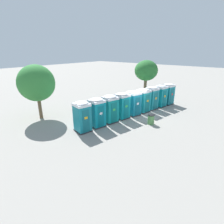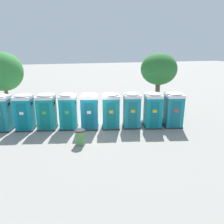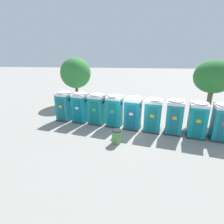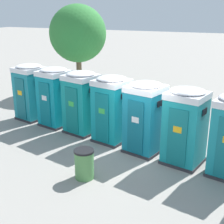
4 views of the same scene
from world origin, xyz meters
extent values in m
plane|color=gray|center=(0.00, 0.00, 0.00)|extent=(120.00, 120.00, 0.00)
cube|color=#2D2D33|center=(-5.82, 1.39, 0.05)|extent=(1.38, 1.41, 0.10)
cube|color=teal|center=(-5.82, 1.39, 1.15)|extent=(1.32, 1.35, 2.10)
cube|color=#11636F|center=(-5.94, 0.81, 1.07)|extent=(0.60, 0.16, 1.85)
cube|color=yellow|center=(-5.95, 0.80, 1.35)|extent=(0.28, 0.07, 0.20)
cube|color=black|center=(-5.27, 1.27, 1.89)|extent=(0.10, 0.36, 0.20)
cube|color=white|center=(-5.82, 1.39, 2.30)|extent=(1.36, 1.39, 0.20)
ellipsoid|color=white|center=(-5.82, 1.39, 2.45)|extent=(1.29, 1.32, 0.18)
cube|color=#2D2D33|center=(-4.34, 1.15, 0.05)|extent=(1.38, 1.41, 0.10)
cube|color=#0A8699|center=(-4.34, 1.15, 1.15)|extent=(1.31, 1.34, 2.10)
cube|color=#076977|center=(-4.46, 0.58, 1.07)|extent=(0.60, 0.15, 1.85)
cube|color=white|center=(-4.46, 0.56, 1.35)|extent=(0.28, 0.06, 0.20)
cube|color=black|center=(-3.79, 1.04, 1.89)|extent=(0.10, 0.36, 0.20)
cube|color=white|center=(-4.34, 1.15, 2.30)|extent=(1.35, 1.38, 0.20)
ellipsoid|color=white|center=(-4.34, 1.15, 2.45)|extent=(1.29, 1.31, 0.18)
cube|color=#2D2D33|center=(-2.87, 0.89, 0.05)|extent=(1.47, 1.45, 0.10)
cube|color=#0E8D8D|center=(-2.87, 0.89, 1.15)|extent=(1.40, 1.38, 2.10)
cube|color=#0B6E6E|center=(-3.00, 0.32, 1.07)|extent=(0.63, 0.18, 1.85)
cube|color=green|center=(-3.01, 0.31, 1.35)|extent=(0.27, 0.07, 0.20)
cube|color=black|center=(-2.29, 0.76, 1.89)|extent=(0.11, 0.36, 0.20)
cube|color=white|center=(-2.87, 0.89, 2.30)|extent=(1.44, 1.42, 0.20)
ellipsoid|color=white|center=(-2.87, 0.89, 2.45)|extent=(1.37, 1.35, 0.18)
cube|color=#2D2D33|center=(-1.41, 0.59, 0.05)|extent=(1.38, 1.41, 0.10)
cube|color=#0D8D98|center=(-1.41, 0.59, 1.15)|extent=(1.31, 1.34, 2.10)
cube|color=#0A6E77|center=(-1.53, 0.01, 1.07)|extent=(0.60, 0.15, 1.85)
cube|color=green|center=(-1.53, 0.00, 1.35)|extent=(0.28, 0.07, 0.20)
cube|color=black|center=(-0.85, 0.47, 1.89)|extent=(0.10, 0.36, 0.20)
cube|color=white|center=(-1.41, 0.59, 2.30)|extent=(1.35, 1.38, 0.20)
ellipsoid|color=white|center=(-1.41, 0.59, 2.45)|extent=(1.29, 1.32, 0.18)
cube|color=#2D2D33|center=(0.04, 0.21, 0.05)|extent=(1.43, 1.44, 0.10)
cube|color=#117B97|center=(0.04, 0.21, 1.15)|extent=(1.36, 1.37, 2.10)
cube|color=#0D6076|center=(-0.09, -0.36, 1.07)|extent=(0.61, 0.17, 1.85)
cube|color=white|center=(-0.10, -0.38, 1.35)|extent=(0.27, 0.07, 0.20)
cube|color=black|center=(0.60, 0.07, 1.89)|extent=(0.11, 0.36, 0.20)
cube|color=white|center=(0.04, 0.21, 2.30)|extent=(1.40, 1.41, 0.20)
ellipsoid|color=white|center=(0.04, 0.21, 2.45)|extent=(1.33, 1.34, 0.18)
cube|color=#2D2D33|center=(1.51, -0.09, 0.05)|extent=(1.42, 1.42, 0.10)
cube|color=teal|center=(1.51, -0.09, 1.15)|extent=(1.35, 1.35, 2.10)
cube|color=#116E75|center=(1.39, -0.66, 1.07)|extent=(0.62, 0.16, 1.85)
cube|color=yellow|center=(1.39, -0.68, 1.35)|extent=(0.28, 0.06, 0.20)
cube|color=black|center=(2.08, -0.20, 1.89)|extent=(0.10, 0.36, 0.20)
cube|color=white|center=(1.51, -0.09, 2.30)|extent=(1.39, 1.39, 0.20)
ellipsoid|color=white|center=(1.51, -0.09, 2.45)|extent=(1.33, 1.32, 0.18)
cube|color=#2D2D33|center=(2.99, -0.31, 0.05)|extent=(1.39, 1.41, 0.10)
cube|color=teal|center=(2.99, -0.31, 1.15)|extent=(1.32, 1.34, 2.10)
cube|color=#136D76|center=(2.87, -0.88, 1.07)|extent=(0.61, 0.15, 1.85)
cube|color=yellow|center=(2.87, -0.90, 1.35)|extent=(0.28, 0.06, 0.20)
cube|color=black|center=(3.55, -0.42, 1.89)|extent=(0.10, 0.36, 0.20)
cube|color=white|center=(2.99, -0.31, 2.30)|extent=(1.36, 1.38, 0.20)
ellipsoid|color=white|center=(2.99, -0.31, 2.45)|extent=(1.29, 1.31, 0.18)
cube|color=#2D2D33|center=(4.43, -0.70, 0.05)|extent=(1.39, 1.41, 0.10)
cube|color=teal|center=(4.43, -0.70, 1.15)|extent=(1.33, 1.35, 2.10)
cube|color=#0B6E77|center=(4.31, -1.27, 1.07)|extent=(0.60, 0.16, 1.85)
cube|color=yellow|center=(4.31, -1.29, 1.35)|extent=(0.28, 0.07, 0.20)
cube|color=black|center=(4.99, -0.82, 1.89)|extent=(0.10, 0.36, 0.20)
cube|color=white|center=(4.43, -0.70, 2.30)|extent=(1.37, 1.39, 0.20)
ellipsoid|color=white|center=(4.43, -0.70, 2.45)|extent=(1.30, 1.32, 0.18)
cube|color=#2D2D33|center=(5.90, -1.00, 0.05)|extent=(1.44, 1.42, 0.10)
cube|color=teal|center=(5.90, -1.00, 1.15)|extent=(1.37, 1.35, 2.10)
cube|color=#116571|center=(5.78, -1.57, 1.07)|extent=(0.64, 0.16, 1.85)
cylinder|color=brown|center=(6.28, 2.38, 1.54)|extent=(0.39, 0.39, 3.08)
ellipsoid|color=#286B2D|center=(6.28, 2.38, 3.80)|extent=(3.00, 3.00, 2.62)
cylinder|color=brown|center=(-6.44, 6.80, 1.27)|extent=(0.32, 0.32, 2.54)
ellipsoid|color=#337F38|center=(-6.44, 6.80, 3.47)|extent=(3.36, 3.36, 3.37)
cylinder|color=#518C4C|center=(-0.97, -2.32, 0.43)|extent=(0.57, 0.57, 0.86)
cylinder|color=black|center=(-0.97, -2.32, 0.89)|extent=(0.61, 0.61, 0.06)
camera|label=1|loc=(-14.51, -8.79, 6.45)|focal=28.00mm
camera|label=2|loc=(-2.23, -14.33, 5.65)|focal=35.00mm
camera|label=3|loc=(-0.05, -12.45, 5.53)|focal=28.00mm
camera|label=4|loc=(3.24, -9.57, 4.87)|focal=50.00mm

